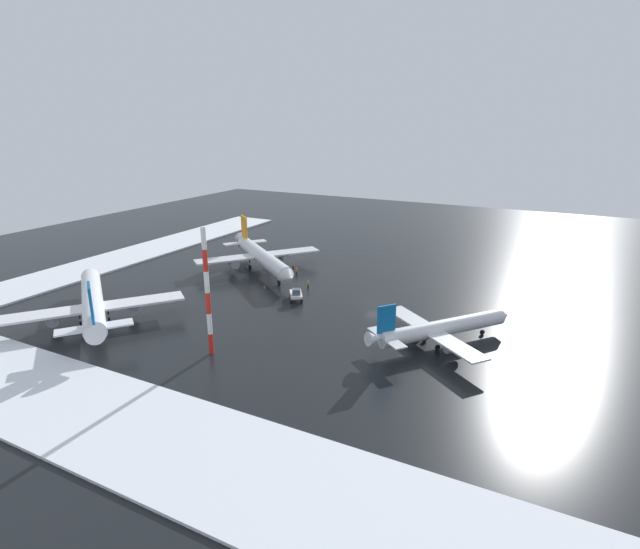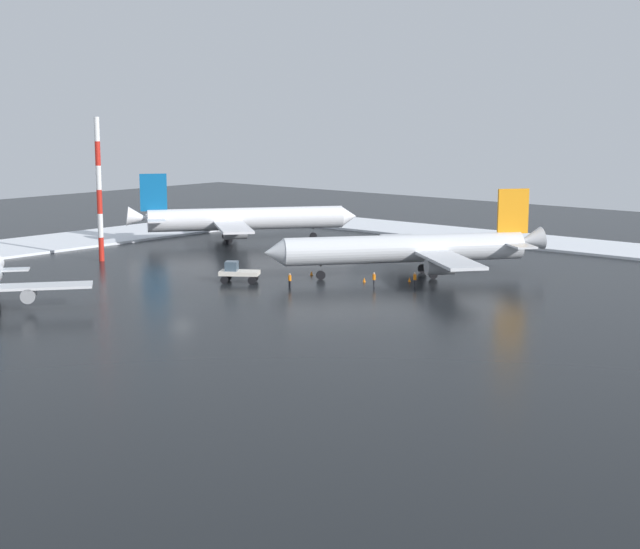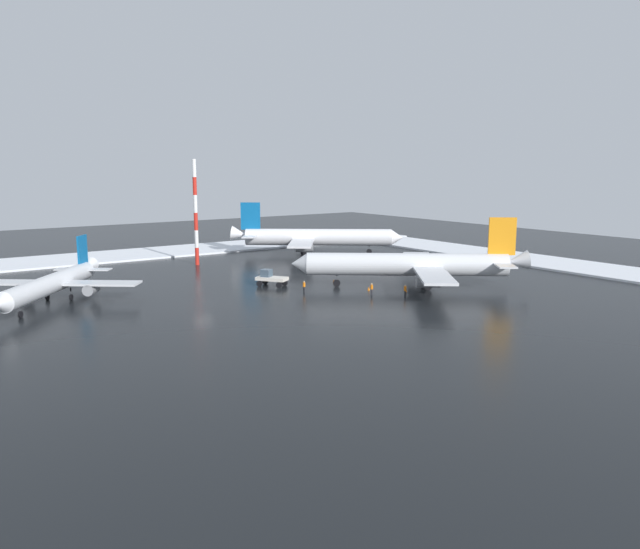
{
  "view_description": "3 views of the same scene",
  "coord_description": "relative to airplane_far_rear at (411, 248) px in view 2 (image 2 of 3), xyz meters",
  "views": [
    {
      "loc": [
        31.69,
        -82.9,
        33.06
      ],
      "look_at": [
        -10.64,
        -1.36,
        4.42
      ],
      "focal_mm": 28.0,
      "sensor_mm": 36.0,
      "label": 1
    },
    {
      "loc": [
        66.08,
        75.06,
        20.35
      ],
      "look_at": [
        -12.83,
        7.81,
        2.54
      ],
      "focal_mm": 55.0,
      "sensor_mm": 36.0,
      "label": 2
    },
    {
      "loc": [
        33.84,
        73.58,
        17.7
      ],
      "look_at": [
        -16.04,
        3.81,
        2.84
      ],
      "focal_mm": 35.0,
      "sensor_mm": 36.0,
      "label": 3
    }
  ],
  "objects": [
    {
      "name": "traffic_cone_wingtip_side",
      "position": [
        3.05,
        1.93,
        -3.17
      ],
      "size": [
        0.36,
        0.36,
        0.55
      ],
      "primitive_type": "cone",
      "color": "orange",
      "rests_on": "ground_plane"
    },
    {
      "name": "ground_crew_mid_apron",
      "position": [
        15.3,
        -6.0,
        -2.48
      ],
      "size": [
        0.36,
        0.36,
        1.71
      ],
      "rotation": [
        0.0,
        0.0,
        2.96
      ],
      "color": "black",
      "rests_on": "ground_plane"
    },
    {
      "name": "ground_plane",
      "position": [
        30.2,
        -7.53,
        -3.45
      ],
      "size": [
        240.0,
        240.0,
        0.0
      ],
      "primitive_type": "plane",
      "color": "black"
    },
    {
      "name": "antenna_mast",
      "position": [
        16.87,
        -38.48,
        6.07
      ],
      "size": [
        0.7,
        0.7,
        19.05
      ],
      "color": "red",
      "rests_on": "ground_plane"
    },
    {
      "name": "ground_crew_by_nose_gear",
      "position": [
        5.6,
        4.48,
        -2.48
      ],
      "size": [
        0.36,
        0.36,
        1.71
      ],
      "rotation": [
        0.0,
        0.0,
        5.33
      ],
      "color": "black",
      "rests_on": "ground_plane"
    },
    {
      "name": "snow_bank_left",
      "position": [
        -36.8,
        -7.53,
        -3.27
      ],
      "size": [
        14.0,
        116.0,
        0.36
      ],
      "primitive_type": "cube",
      "color": "white",
      "rests_on": "ground_plane"
    },
    {
      "name": "traffic_cone_mid_line",
      "position": [
        7.19,
        -9.76,
        -3.17
      ],
      "size": [
        0.36,
        0.36,
        0.55
      ],
      "primitive_type": "cone",
      "color": "orange",
      "rests_on": "ground_plane"
    },
    {
      "name": "airplane_far_rear",
      "position": [
        0.0,
        0.0,
        0.0
      ],
      "size": [
        29.53,
        26.34,
        10.44
      ],
      "rotation": [
        0.0,
        0.0,
        5.62
      ],
      "color": "silver",
      "rests_on": "ground_plane"
    },
    {
      "name": "ground_crew_beside_wing",
      "position": [
        8.6,
        0.91,
        -2.48
      ],
      "size": [
        0.36,
        0.36,
        1.71
      ],
      "rotation": [
        0.0,
        0.0,
        5.26
      ],
      "color": "black",
      "rests_on": "ground_plane"
    },
    {
      "name": "pushback_tug",
      "position": [
        16.59,
        -13.1,
        -2.17
      ],
      "size": [
        4.39,
        5.05,
        2.5
      ],
      "rotation": [
        0.0,
        0.0,
        5.3
      ],
      "color": "silver",
      "rests_on": "ground_plane"
    },
    {
      "name": "airplane_foreground_jet",
      "position": [
        -8.82,
        -37.91,
        0.03
      ],
      "size": [
        29.82,
        26.51,
        10.52
      ],
      "rotation": [
        0.0,
        0.0,
        2.48
      ],
      "color": "white",
      "rests_on": "ground_plane"
    },
    {
      "name": "traffic_cone_near_nose",
      "position": [
        6.7,
        -1.99,
        -3.17
      ],
      "size": [
        0.36,
        0.36,
        0.55
      ],
      "primitive_type": "cone",
      "color": "orange",
      "rests_on": "ground_plane"
    }
  ]
}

